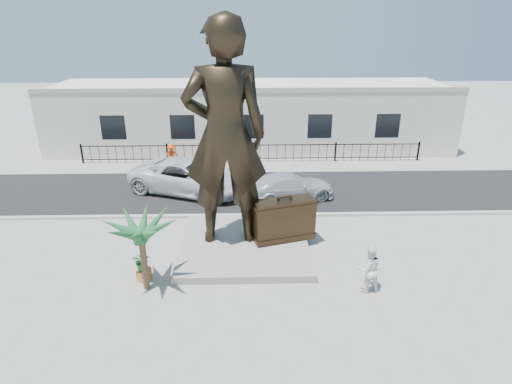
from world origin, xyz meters
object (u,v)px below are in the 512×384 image
(suitcase, at_px, (284,220))
(car_white, at_px, (189,176))
(statue, at_px, (225,136))
(tourist, at_px, (369,269))

(suitcase, bearing_deg, car_white, 110.86)
(statue, height_order, tourist, statue)
(statue, xyz_separation_m, suitcase, (2.32, -0.17, -3.50))
(tourist, bearing_deg, statue, -43.13)
(car_white, bearing_deg, suitcase, -121.52)
(statue, bearing_deg, suitcase, 172.68)
(statue, height_order, suitcase, statue)
(suitcase, bearing_deg, tourist, -67.46)
(suitcase, height_order, tourist, suitcase)
(suitcase, xyz_separation_m, tourist, (2.64, -3.25, -0.31))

